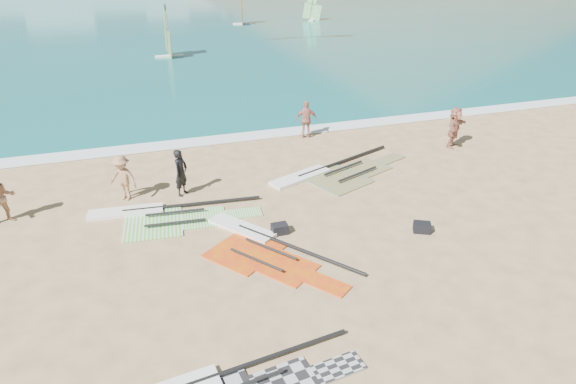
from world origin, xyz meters
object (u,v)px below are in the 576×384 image
object	(u,v)px
gear_bag_near	(280,229)
gear_bag_far	(422,227)
rig_green	(161,215)
beachgoer_back	(306,120)
person_wetsuit	(181,173)
beachgoer_right	(454,127)
rig_orange	(333,173)
beachgoer_left	(1,198)
beachgoer_mid	(123,178)
rig_red	(260,246)

from	to	relation	value
gear_bag_near	gear_bag_far	bearing A→B (deg)	-17.13
rig_green	beachgoer_back	xyz separation A→B (m)	(7.48, 5.89, 0.86)
gear_bag_near	person_wetsuit	size ratio (longest dim) A/B	0.29
gear_bag_near	beachgoer_right	world-z (taller)	beachgoer_right
rig_green	rig_orange	distance (m)	7.15
beachgoer_left	beachgoer_mid	world-z (taller)	beachgoer_left
gear_bag_far	person_wetsuit	world-z (taller)	person_wetsuit
beachgoer_left	beachgoer_right	bearing A→B (deg)	-16.14
beachgoer_right	person_wetsuit	bearing A→B (deg)	147.98
rig_green	gear_bag_near	bearing A→B (deg)	-28.06
beachgoer_back	rig_green	bearing A→B (deg)	50.38
beachgoer_left	gear_bag_near	bearing A→B (deg)	-43.10
rig_orange	gear_bag_near	size ratio (longest dim) A/B	12.71
rig_red	gear_bag_far	distance (m)	5.27
gear_bag_near	beachgoer_mid	size ratio (longest dim) A/B	0.30
rig_orange	rig_red	xyz separation A→B (m)	(-4.29, -4.35, -0.00)
person_wetsuit	beachgoer_right	world-z (taller)	beachgoer_right
gear_bag_far	beachgoer_right	size ratio (longest dim) A/B	0.28
gear_bag_far	rig_orange	bearing A→B (deg)	100.30
rig_orange	gear_bag_far	xyz separation A→B (m)	(0.93, -5.11, 0.11)
rig_orange	gear_bag_far	distance (m)	5.19
rig_green	beachgoer_mid	distance (m)	2.22
rig_orange	person_wetsuit	world-z (taller)	person_wetsuit
gear_bag_far	beachgoer_mid	xyz separation A→B (m)	(-9.04, 5.42, 0.70)
rig_green	rig_orange	world-z (taller)	rig_orange
rig_red	beachgoer_mid	xyz separation A→B (m)	(-3.83, 4.67, 0.81)
rig_orange	person_wetsuit	bearing A→B (deg)	157.75
rig_orange	gear_bag_near	bearing A→B (deg)	-154.45
rig_orange	beachgoer_mid	xyz separation A→B (m)	(-8.12, 0.31, 0.81)
gear_bag_far	beachgoer_back	bearing A→B (deg)	92.73
beachgoer_left	beachgoer_right	world-z (taller)	beachgoer_right
rig_green	gear_bag_far	distance (m)	8.75
beachgoer_back	beachgoer_right	bearing A→B (deg)	163.27
person_wetsuit	beachgoer_right	distance (m)	12.60
beachgoer_mid	person_wetsuit	bearing A→B (deg)	30.62
rig_orange	beachgoer_mid	bearing A→B (deg)	156.13
rig_red	beachgoer_back	world-z (taller)	beachgoer_back
rig_red	beachgoer_left	world-z (taller)	beachgoer_left
gear_bag_far	person_wetsuit	xyz separation A→B (m)	(-6.99, 5.17, 0.73)
person_wetsuit	beachgoer_back	xyz separation A→B (m)	(6.54, 4.40, 0.02)
rig_red	beachgoer_left	size ratio (longest dim) A/B	3.02
beachgoer_mid	rig_orange	bearing A→B (deg)	35.39
rig_red	gear_bag_near	bearing A→B (deg)	89.98
rig_green	person_wetsuit	distance (m)	1.95
rig_orange	beachgoer_right	bearing A→B (deg)	-11.75
gear_bag_near	rig_orange	bearing A→B (deg)	47.22
rig_green	gear_bag_near	distance (m)	4.23
beachgoer_mid	gear_bag_far	bearing A→B (deg)	6.66
gear_bag_near	beachgoer_mid	xyz separation A→B (m)	(-4.65, 4.06, 0.70)
gear_bag_near	beachgoer_left	bearing A→B (deg)	157.16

